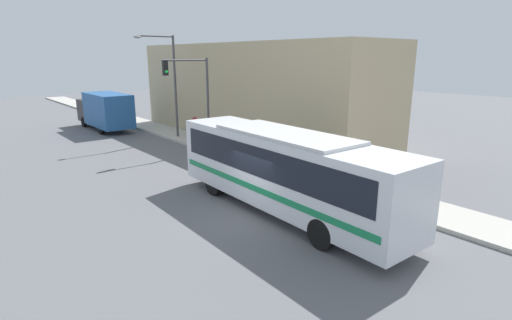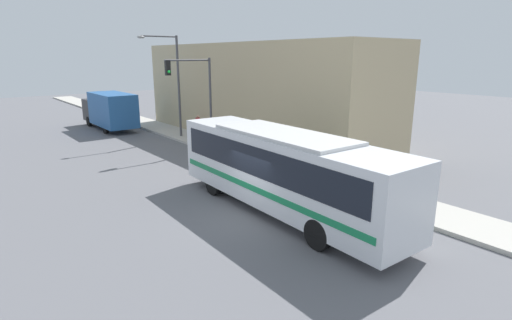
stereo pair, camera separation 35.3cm
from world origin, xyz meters
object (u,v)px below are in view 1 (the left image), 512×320
object	(u,v)px
city_bus	(284,167)
delivery_truck	(105,110)
traffic_light_pole	(194,88)
street_lamp	(170,77)
pedestrian_near_corner	(195,126)
parking_meter	(209,135)
fire_hydrant	(298,169)

from	to	relation	value
city_bus	delivery_truck	xyz separation A→B (m)	(1.10, 23.59, -0.22)
delivery_truck	traffic_light_pole	world-z (taller)	traffic_light_pole
city_bus	street_lamp	distance (m)	16.92
traffic_light_pole	pedestrian_near_corner	distance (m)	5.28
delivery_truck	pedestrian_near_corner	distance (m)	9.19
pedestrian_near_corner	traffic_light_pole	bearing A→B (deg)	-120.18
delivery_truck	parking_meter	xyz separation A→B (m)	(2.71, -12.18, -0.68)
pedestrian_near_corner	street_lamp	bearing A→B (deg)	144.56
traffic_light_pole	street_lamp	xyz separation A→B (m)	(0.73, 4.63, 0.47)
traffic_light_pole	parking_meter	xyz separation A→B (m)	(0.90, -0.25, -3.16)
traffic_light_pole	parking_meter	distance (m)	3.29
pedestrian_near_corner	fire_hydrant	bearing A→B (deg)	-95.62
delivery_truck	pedestrian_near_corner	size ratio (longest dim) A/B	4.62
city_bus	traffic_light_pole	world-z (taller)	traffic_light_pole
fire_hydrant	parking_meter	size ratio (longest dim) A/B	0.57
street_lamp	pedestrian_near_corner	world-z (taller)	street_lamp
fire_hydrant	street_lamp	xyz separation A→B (m)	(-0.17, 13.37, 4.13)
parking_meter	street_lamp	bearing A→B (deg)	92.02
pedestrian_near_corner	delivery_truck	bearing A→B (deg)	115.36
fire_hydrant	traffic_light_pole	world-z (taller)	traffic_light_pole
city_bus	street_lamp	bearing A→B (deg)	79.25
city_bus	street_lamp	size ratio (longest dim) A/B	1.54
parking_meter	fire_hydrant	bearing A→B (deg)	-90.00
fire_hydrant	traffic_light_pole	distance (m)	9.52
parking_meter	pedestrian_near_corner	size ratio (longest dim) A/B	0.77
city_bus	parking_meter	bearing A→B (deg)	73.38
city_bus	fire_hydrant	bearing A→B (deg)	39.41
fire_hydrant	parking_meter	bearing A→B (deg)	90.00
pedestrian_near_corner	parking_meter	bearing A→B (deg)	-107.35
city_bus	pedestrian_near_corner	xyz separation A→B (m)	(5.02, 15.31, -0.92)
parking_meter	street_lamp	distance (m)	6.09
traffic_light_pole	fire_hydrant	bearing A→B (deg)	-84.11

